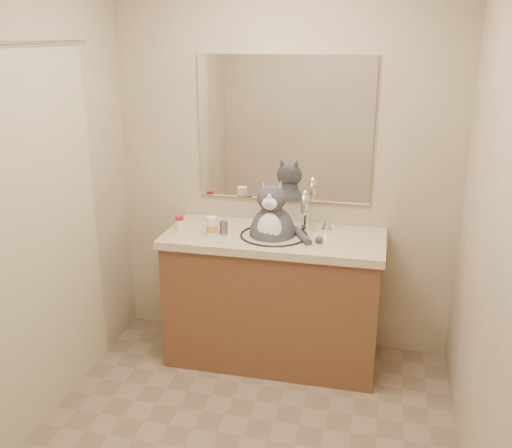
{
  "coord_description": "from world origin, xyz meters",
  "views": [
    {
      "loc": [
        0.64,
        -2.26,
        2.0
      ],
      "look_at": [
        -0.04,
        0.65,
        1.02
      ],
      "focal_mm": 40.0,
      "sensor_mm": 36.0,
      "label": 1
    }
  ],
  "objects": [
    {
      "name": "vanity",
      "position": [
        0.0,
        0.96,
        0.44
      ],
      "size": [
        1.34,
        0.59,
        1.12
      ],
      "color": "brown",
      "rests_on": "ground"
    },
    {
      "name": "pill_bottle_redcap",
      "position": [
        -0.59,
        0.91,
        0.9
      ],
      "size": [
        0.07,
        0.07,
        0.09
      ],
      "rotation": [
        0.0,
        0.0,
        -0.39
      ],
      "color": "white",
      "rests_on": "vanity"
    },
    {
      "name": "mirror",
      "position": [
        0.0,
        1.24,
        1.45
      ],
      "size": [
        1.1,
        0.02,
        0.9
      ],
      "primitive_type": "cube",
      "color": "white",
      "rests_on": "room"
    },
    {
      "name": "cat",
      "position": [
        -0.01,
        0.95,
        0.87
      ],
      "size": [
        0.41,
        0.32,
        0.57
      ],
      "rotation": [
        0.0,
        0.0,
        0.03
      ],
      "color": "#434348",
      "rests_on": "vanity"
    },
    {
      "name": "room",
      "position": [
        0.0,
        0.0,
        1.2
      ],
      "size": [
        2.22,
        2.52,
        2.42
      ],
      "color": "gray",
      "rests_on": "ground"
    },
    {
      "name": "grey_canister",
      "position": [
        -0.31,
        0.91,
        0.89
      ],
      "size": [
        0.06,
        0.06,
        0.08
      ],
      "rotation": [
        0.0,
        0.0,
        -0.26
      ],
      "color": "slate",
      "rests_on": "vanity"
    },
    {
      "name": "pill_bottle_orange",
      "position": [
        -0.37,
        0.86,
        0.91
      ],
      "size": [
        0.07,
        0.07,
        0.12
      ],
      "rotation": [
        0.0,
        0.0,
        0.07
      ],
      "color": "white",
      "rests_on": "vanity"
    },
    {
      "name": "shower_curtain",
      "position": [
        -1.05,
        0.1,
        1.03
      ],
      "size": [
        0.02,
        1.3,
        1.93
      ],
      "color": "beige",
      "rests_on": "ground"
    }
  ]
}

